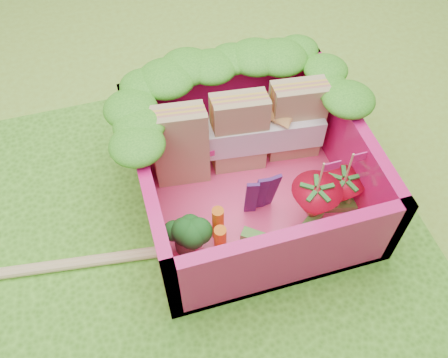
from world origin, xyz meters
TOP-DOWN VIEW (x-y plane):
  - ground at (0.00, 0.00)m, footprint 14.00×14.00m
  - placemat at (0.00, 0.00)m, footprint 2.60×2.60m
  - bento_floor at (0.33, 0.17)m, footprint 1.30×1.30m
  - bento_box at (0.33, 0.17)m, footprint 1.30×1.30m
  - lettuce_ruffle at (0.33, 0.63)m, footprint 1.43×0.76m
  - sandwich_stack at (0.34, 0.41)m, footprint 1.08×0.29m
  - broccoli at (-0.14, -0.10)m, footprint 0.32×0.32m
  - carrot_sticks at (0.05, -0.14)m, footprint 0.09×0.19m
  - purple_wedges at (0.34, 0.01)m, footprint 0.19×0.05m
  - strawberry_left at (0.62, -0.12)m, footprint 0.29×0.29m
  - strawberry_right at (0.83, -0.07)m, footprint 0.24×0.24m
  - snap_peas at (0.63, -0.10)m, footprint 0.82×0.54m
  - chopsticks at (-1.12, 0.04)m, footprint 2.02×0.32m

SIDE VIEW (x-z plane):
  - ground at x=0.00m, z-range 0.00..0.00m
  - placemat at x=0.00m, z-range 0.00..0.03m
  - chopsticks at x=-1.12m, z-range 0.03..0.08m
  - bento_floor at x=0.33m, z-range 0.03..0.08m
  - snap_peas at x=0.63m, z-range 0.08..0.13m
  - strawberry_right at x=0.83m, z-range -0.03..0.45m
  - carrot_sticks at x=0.05m, z-range 0.08..0.35m
  - strawberry_left at x=0.62m, z-range -0.03..0.49m
  - broccoli at x=-0.14m, z-range 0.13..0.37m
  - purple_wedges at x=0.34m, z-range 0.08..0.46m
  - bento_box at x=0.33m, z-range 0.03..0.58m
  - sandwich_stack at x=0.34m, z-range 0.07..0.66m
  - lettuce_ruffle at x=0.33m, z-range 0.58..0.69m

